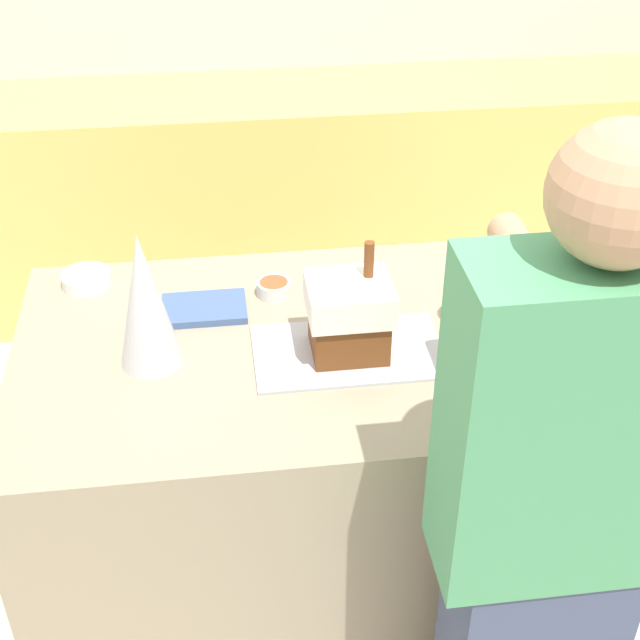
{
  "coord_description": "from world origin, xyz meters",
  "views": [
    {
      "loc": [
        -0.18,
        -1.83,
        2.22
      ],
      "look_at": [
        0.06,
        0.0,
        0.98
      ],
      "focal_mm": 50.0,
      "sensor_mm": 36.0,
      "label": 1
    }
  ],
  "objects_px": {
    "decorative_tree": "(145,301)",
    "candy_bowl_beside_tree": "(86,279)",
    "gingerbread_house": "(349,315)",
    "candy_bowl_near_tray_left": "(463,310)",
    "candy_bowl_center_rear": "(480,254)",
    "cookbook": "(204,309)",
    "baking_tray": "(348,351)",
    "candy_bowl_front_corner": "(274,287)",
    "person": "(550,532)"
  },
  "relations": [
    {
      "from": "decorative_tree",
      "to": "cookbook",
      "type": "distance_m",
      "value": 0.29
    },
    {
      "from": "baking_tray",
      "to": "candy_bowl_front_corner",
      "type": "xyz_separation_m",
      "value": [
        -0.16,
        0.29,
        0.02
      ]
    },
    {
      "from": "decorative_tree",
      "to": "person",
      "type": "height_order",
      "value": "person"
    },
    {
      "from": "candy_bowl_beside_tree",
      "to": "candy_bowl_near_tray_left",
      "type": "bearing_deg",
      "value": -16.68
    },
    {
      "from": "decorative_tree",
      "to": "candy_bowl_near_tray_left",
      "type": "xyz_separation_m",
      "value": [
        0.8,
        0.08,
        -0.15
      ]
    },
    {
      "from": "gingerbread_house",
      "to": "decorative_tree",
      "type": "height_order",
      "value": "decorative_tree"
    },
    {
      "from": "candy_bowl_center_rear",
      "to": "candy_bowl_near_tray_left",
      "type": "xyz_separation_m",
      "value": [
        -0.12,
        -0.27,
        -0.01
      ]
    },
    {
      "from": "baking_tray",
      "to": "candy_bowl_center_rear",
      "type": "height_order",
      "value": "candy_bowl_center_rear"
    },
    {
      "from": "decorative_tree",
      "to": "candy_bowl_center_rear",
      "type": "xyz_separation_m",
      "value": [
        0.93,
        0.35,
        -0.15
      ]
    },
    {
      "from": "gingerbread_house",
      "to": "candy_bowl_near_tray_left",
      "type": "bearing_deg",
      "value": 19.64
    },
    {
      "from": "candy_bowl_front_corner",
      "to": "decorative_tree",
      "type": "bearing_deg",
      "value": -140.66
    },
    {
      "from": "decorative_tree",
      "to": "person",
      "type": "relative_size",
      "value": 0.2
    },
    {
      "from": "decorative_tree",
      "to": "candy_bowl_beside_tree",
      "type": "distance_m",
      "value": 0.45
    },
    {
      "from": "candy_bowl_center_rear",
      "to": "candy_bowl_front_corner",
      "type": "xyz_separation_m",
      "value": [
        -0.6,
        -0.09,
        -0.01
      ]
    },
    {
      "from": "baking_tray",
      "to": "candy_bowl_front_corner",
      "type": "bearing_deg",
      "value": 118.33
    },
    {
      "from": "candy_bowl_beside_tree",
      "to": "candy_bowl_front_corner",
      "type": "height_order",
      "value": "candy_bowl_front_corner"
    },
    {
      "from": "candy_bowl_near_tray_left",
      "to": "person",
      "type": "bearing_deg",
      "value": -91.65
    },
    {
      "from": "gingerbread_house",
      "to": "person",
      "type": "distance_m",
      "value": 0.7
    },
    {
      "from": "baking_tray",
      "to": "gingerbread_house",
      "type": "bearing_deg",
      "value": 29.21
    },
    {
      "from": "candy_bowl_center_rear",
      "to": "cookbook",
      "type": "relative_size",
      "value": 0.54
    },
    {
      "from": "person",
      "to": "baking_tray",
      "type": "bearing_deg",
      "value": 115.7
    },
    {
      "from": "candy_bowl_front_corner",
      "to": "person",
      "type": "height_order",
      "value": "person"
    },
    {
      "from": "candy_bowl_near_tray_left",
      "to": "candy_bowl_front_corner",
      "type": "distance_m",
      "value": 0.51
    },
    {
      "from": "decorative_tree",
      "to": "cookbook",
      "type": "relative_size",
      "value": 1.58
    },
    {
      "from": "candy_bowl_center_rear",
      "to": "cookbook",
      "type": "bearing_deg",
      "value": -169.2
    },
    {
      "from": "person",
      "to": "candy_bowl_near_tray_left",
      "type": "bearing_deg",
      "value": 88.35
    },
    {
      "from": "decorative_tree",
      "to": "candy_bowl_near_tray_left",
      "type": "bearing_deg",
      "value": 6.02
    },
    {
      "from": "candy_bowl_front_corner",
      "to": "candy_bowl_beside_tree",
      "type": "bearing_deg",
      "value": 167.07
    },
    {
      "from": "gingerbread_house",
      "to": "candy_bowl_beside_tree",
      "type": "xyz_separation_m",
      "value": [
        -0.67,
        0.41,
        -0.09
      ]
    },
    {
      "from": "candy_bowl_beside_tree",
      "to": "cookbook",
      "type": "height_order",
      "value": "candy_bowl_beside_tree"
    },
    {
      "from": "candy_bowl_near_tray_left",
      "to": "candy_bowl_front_corner",
      "type": "bearing_deg",
      "value": 159.48
    },
    {
      "from": "decorative_tree",
      "to": "baking_tray",
      "type": "bearing_deg",
      "value": -3.58
    },
    {
      "from": "baking_tray",
      "to": "candy_bowl_beside_tree",
      "type": "distance_m",
      "value": 0.79
    },
    {
      "from": "candy_bowl_center_rear",
      "to": "person",
      "type": "xyz_separation_m",
      "value": [
        -0.14,
        -1.01,
        -0.04
      ]
    },
    {
      "from": "baking_tray",
      "to": "candy_bowl_beside_tree",
      "type": "relative_size",
      "value": 3.46
    },
    {
      "from": "decorative_tree",
      "to": "cookbook",
      "type": "xyz_separation_m",
      "value": [
        0.13,
        0.2,
        -0.17
      ]
    },
    {
      "from": "candy_bowl_beside_tree",
      "to": "decorative_tree",
      "type": "bearing_deg",
      "value": -63.6
    },
    {
      "from": "gingerbread_house",
      "to": "cookbook",
      "type": "bearing_deg",
      "value": 146.43
    },
    {
      "from": "candy_bowl_center_rear",
      "to": "candy_bowl_front_corner",
      "type": "distance_m",
      "value": 0.61
    },
    {
      "from": "candy_bowl_beside_tree",
      "to": "baking_tray",
      "type": "bearing_deg",
      "value": -31.56
    },
    {
      "from": "baking_tray",
      "to": "candy_bowl_near_tray_left",
      "type": "relative_size",
      "value": 4.38
    },
    {
      "from": "candy_bowl_near_tray_left",
      "to": "baking_tray",
      "type": "bearing_deg",
      "value": -160.34
    },
    {
      "from": "candy_bowl_beside_tree",
      "to": "gingerbread_house",
      "type": "bearing_deg",
      "value": -31.53
    },
    {
      "from": "gingerbread_house",
      "to": "candy_bowl_near_tray_left",
      "type": "distance_m",
      "value": 0.35
    },
    {
      "from": "candy_bowl_near_tray_left",
      "to": "candy_bowl_beside_tree",
      "type": "distance_m",
      "value": 1.04
    },
    {
      "from": "gingerbread_house",
      "to": "candy_bowl_near_tray_left",
      "type": "height_order",
      "value": "gingerbread_house"
    },
    {
      "from": "baking_tray",
      "to": "candy_bowl_center_rear",
      "type": "relative_size",
      "value": 3.92
    },
    {
      "from": "candy_bowl_near_tray_left",
      "to": "candy_bowl_beside_tree",
      "type": "bearing_deg",
      "value": 163.32
    },
    {
      "from": "decorative_tree",
      "to": "person",
      "type": "xyz_separation_m",
      "value": [
        0.78,
        -0.65,
        -0.19
      ]
    },
    {
      "from": "candy_bowl_beside_tree",
      "to": "person",
      "type": "xyz_separation_m",
      "value": [
        0.97,
        -1.04,
        -0.03
      ]
    }
  ]
}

